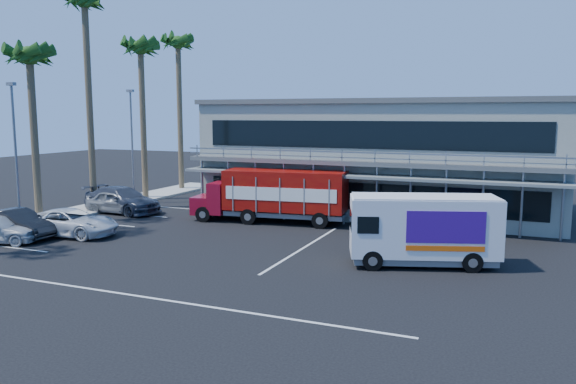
% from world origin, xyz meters
% --- Properties ---
extents(ground, '(120.00, 120.00, 0.00)m').
position_xyz_m(ground, '(0.00, 0.00, 0.00)').
color(ground, black).
rests_on(ground, ground).
extents(building, '(22.40, 12.00, 7.30)m').
position_xyz_m(building, '(3.00, 14.94, 3.66)').
color(building, gray).
rests_on(building, ground).
extents(curb_strip, '(3.00, 32.00, 0.16)m').
position_xyz_m(curb_strip, '(-15.00, 6.00, 0.08)').
color(curb_strip, '#A5A399').
rests_on(curb_strip, ground).
extents(palm_c, '(2.80, 2.80, 10.75)m').
position_xyz_m(palm_c, '(-14.90, 3.00, 9.21)').
color(palm_c, brown).
rests_on(palm_c, ground).
extents(palm_d, '(2.80, 2.80, 14.75)m').
position_xyz_m(palm_d, '(-15.20, 8.00, 12.80)').
color(palm_d, brown).
rests_on(palm_d, ground).
extents(palm_e, '(2.80, 2.80, 12.25)m').
position_xyz_m(palm_e, '(-14.70, 13.00, 10.57)').
color(palm_e, brown).
rests_on(palm_e, ground).
extents(palm_f, '(2.80, 2.80, 13.25)m').
position_xyz_m(palm_f, '(-15.10, 18.50, 11.47)').
color(palm_f, brown).
rests_on(palm_f, ground).
extents(light_pole_near, '(0.50, 0.25, 8.09)m').
position_xyz_m(light_pole_near, '(-14.20, 1.00, 4.50)').
color(light_pole_near, gray).
rests_on(light_pole_near, ground).
extents(light_pole_far, '(0.50, 0.25, 8.09)m').
position_xyz_m(light_pole_far, '(-14.20, 11.00, 4.50)').
color(light_pole_far, gray).
rests_on(light_pole_far, ground).
extents(red_truck, '(9.44, 3.27, 3.12)m').
position_xyz_m(red_truck, '(-1.86, 8.26, 1.71)').
color(red_truck, maroon).
rests_on(red_truck, ground).
extents(white_van, '(6.47, 3.95, 2.99)m').
position_xyz_m(white_van, '(7.79, 2.00, 1.58)').
color(white_van, white).
rests_on(white_van, ground).
extents(parked_car_b, '(4.58, 1.69, 1.50)m').
position_xyz_m(parked_car_b, '(-12.50, -0.75, 0.75)').
color(parked_car_b, black).
rests_on(parked_car_b, ground).
extents(parked_car_c, '(5.35, 2.92, 1.42)m').
position_xyz_m(parked_car_c, '(-10.38, 0.80, 0.71)').
color(parked_car_c, silver).
rests_on(parked_car_c, ground).
extents(parked_car_d, '(6.04, 3.28, 1.66)m').
position_xyz_m(parked_car_d, '(-12.50, 7.60, 0.83)').
color(parked_car_d, '#333744').
rests_on(parked_car_d, ground).
extents(parked_car_e, '(4.49, 1.95, 1.51)m').
position_xyz_m(parked_car_e, '(-12.50, 7.20, 0.75)').
color(parked_car_e, gray).
rests_on(parked_car_e, ground).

